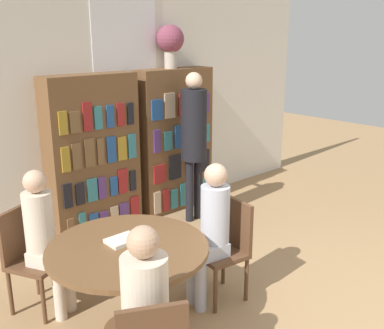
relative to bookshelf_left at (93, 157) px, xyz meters
The scene contains 13 objects.
ground_plane 3.27m from the bookshelf_left, 78.80° to the right, with size 16.00×16.00×0.00m, color #9E7A51.
wall_back 0.86m from the bookshelf_left, 17.72° to the left, with size 6.40×0.07×3.00m.
bookshelf_left is the anchor object (origin of this frame).
bookshelf_right 1.22m from the bookshelf_left, ahead, with size 1.10×0.34×1.88m.
flower_vase 1.73m from the bookshelf_left, ahead, with size 0.34×0.34×0.53m.
reading_table 2.03m from the bookshelf_left, 113.01° to the right, with size 1.24×1.24×0.75m.
chair_left_side 1.63m from the bookshelf_left, 140.76° to the right, with size 0.54×0.54×0.91m.
chair_far_side 2.05m from the bookshelf_left, 85.41° to the right, with size 0.46×0.46×0.91m.
seated_reader_left 1.64m from the bookshelf_left, 134.42° to the right, with size 0.36×0.40×1.27m.
seated_reader_right 1.98m from the bookshelf_left, 90.56° to the right, with size 0.38×0.30×1.27m.
seated_reader_back 2.79m from the bookshelf_left, 114.08° to the right, with size 0.40×0.42×1.27m.
librarian_standing 1.24m from the bookshelf_left, 24.30° to the right, with size 0.32×0.59×1.87m.
open_book_on_table 1.94m from the bookshelf_left, 113.74° to the right, with size 0.24×0.18×0.03m.
Camera 1 is at (-3.10, -1.41, 2.31)m, focal length 42.00 mm.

